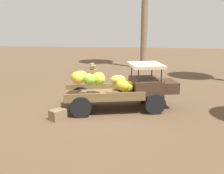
{
  "coord_description": "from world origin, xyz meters",
  "views": [
    {
      "loc": [
        1.57,
        -9.76,
        3.3
      ],
      "look_at": [
        0.23,
        0.07,
        0.92
      ],
      "focal_mm": 41.39,
      "sensor_mm": 36.0,
      "label": 1
    }
  ],
  "objects": [
    {
      "name": "wooden_crate",
      "position": [
        -1.53,
        -1.35,
        0.19
      ],
      "size": [
        0.64,
        0.67,
        0.37
      ],
      "primitive_type": "cube",
      "rotation": [
        0.0,
        0.0,
        0.96
      ],
      "color": "#816749",
      "rests_on": "ground"
    },
    {
      "name": "truck",
      "position": [
        0.73,
        0.19,
        0.91
      ],
      "size": [
        4.66,
        2.66,
        1.83
      ],
      "rotation": [
        0.0,
        0.0,
        0.26
      ],
      "color": "#3F291D",
      "rests_on": "ground"
    },
    {
      "name": "farmer",
      "position": [
        -0.82,
        1.29,
        0.96
      ],
      "size": [
        0.52,
        0.49,
        1.68
      ],
      "rotation": [
        0.0,
        0.0,
        -1.37
      ],
      "color": "#B8BBA7",
      "rests_on": "ground"
    },
    {
      "name": "ground_plane",
      "position": [
        0.0,
        0.0,
        0.0
      ],
      "size": [
        60.0,
        60.0,
        0.0
      ],
      "primitive_type": "plane",
      "color": "brown"
    }
  ]
}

